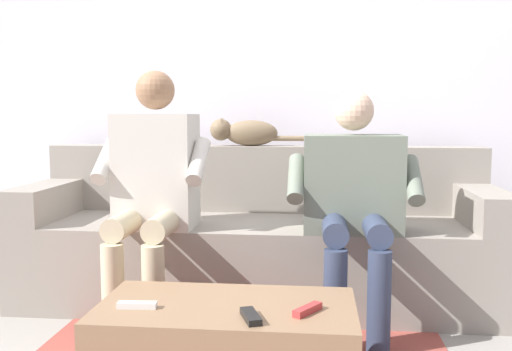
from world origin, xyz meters
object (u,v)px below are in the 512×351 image
object	(u,v)px
cat_on_backrest	(243,132)
remote_black	(251,316)
person_left_seated	(353,192)
person_right_seated	(153,180)
remote_red	(308,310)
remote_white	(137,305)
couch	(259,244)

from	to	relation	value
cat_on_backrest	remote_black	xyz separation A→B (m)	(-0.22, 1.52, -0.54)
person_left_seated	cat_on_backrest	xyz separation A→B (m)	(0.59, -0.60, 0.26)
person_right_seated	remote_red	size ratio (longest dim) A/B	9.14
person_right_seated	remote_black	bearing A→B (deg)	122.16
person_left_seated	remote_red	bearing A→B (deg)	76.69
remote_white	remote_black	world-z (taller)	same
person_right_seated	cat_on_backrest	xyz separation A→B (m)	(-0.36, -0.60, 0.22)
remote_white	remote_black	bearing A→B (deg)	-14.10
couch	person_right_seated	size ratio (longest dim) A/B	2.06
person_left_seated	remote_black	bearing A→B (deg)	67.61
remote_black	couch	bearing A→B (deg)	-15.47
couch	person_left_seated	xyz separation A→B (m)	(-0.48, 0.35, 0.34)
couch	person_right_seated	world-z (taller)	person_right_seated
person_left_seated	remote_red	xyz separation A→B (m)	(0.20, 0.84, -0.28)
couch	cat_on_backrest	xyz separation A→B (m)	(0.12, -0.25, 0.60)
cat_on_backrest	remote_black	size ratio (longest dim) A/B	4.06
cat_on_backrest	remote_red	distance (m)	1.59
person_right_seated	cat_on_backrest	size ratio (longest dim) A/B	2.23
cat_on_backrest	remote_red	world-z (taller)	cat_on_backrest
couch	cat_on_backrest	bearing A→B (deg)	-65.40
cat_on_backrest	remote_black	distance (m)	1.63
couch	remote_red	bearing A→B (deg)	103.27
person_right_seated	remote_black	world-z (taller)	person_right_seated
person_left_seated	person_right_seated	world-z (taller)	person_right_seated
remote_white	person_right_seated	bearing A→B (deg)	97.84
cat_on_backrest	person_right_seated	bearing A→B (deg)	58.80
remote_white	remote_red	distance (m)	0.58
couch	cat_on_backrest	size ratio (longest dim) A/B	4.59
remote_white	remote_red	bearing A→B (deg)	-3.15
couch	remote_white	distance (m)	1.24
remote_white	remote_red	size ratio (longest dim) A/B	1.01
cat_on_backrest	remote_red	bearing A→B (deg)	105.36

